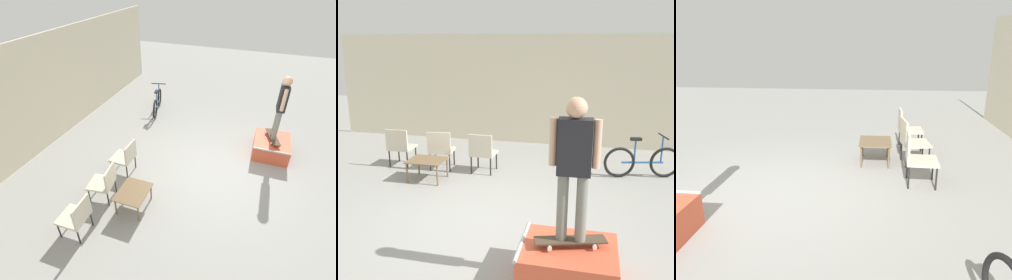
% 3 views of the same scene
% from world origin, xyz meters
% --- Properties ---
extents(ground_plane, '(24.00, 24.00, 0.00)m').
position_xyz_m(ground_plane, '(0.00, 0.00, 0.00)').
color(ground_plane, gray).
extents(house_wall_back, '(12.00, 0.06, 3.00)m').
position_xyz_m(house_wall_back, '(0.00, 4.89, 1.50)').
color(house_wall_back, beige).
rests_on(house_wall_back, ground_plane).
extents(skate_ramp_box, '(1.16, 0.94, 0.46)m').
position_xyz_m(skate_ramp_box, '(1.37, -1.26, 0.22)').
color(skate_ramp_box, '#DB5638').
rests_on(skate_ramp_box, ground_plane).
extents(skateboard_on_ramp, '(0.88, 0.44, 0.07)m').
position_xyz_m(skateboard_on_ramp, '(1.38, -1.25, 0.52)').
color(skateboard_on_ramp, '#473828').
rests_on(skateboard_on_ramp, skate_ramp_box).
extents(person_skater, '(0.57, 0.24, 1.70)m').
position_xyz_m(person_skater, '(1.38, -1.25, 1.53)').
color(person_skater, gray).
rests_on(person_skater, skateboard_on_ramp).
extents(coffee_table, '(0.76, 0.62, 0.44)m').
position_xyz_m(coffee_table, '(-1.74, 1.46, 0.39)').
color(coffee_table, brown).
rests_on(coffee_table, ground_plane).
extents(patio_chair_left, '(0.53, 0.53, 0.89)m').
position_xyz_m(patio_chair_left, '(-2.73, 2.15, 0.50)').
color(patio_chair_left, black).
rests_on(patio_chair_left, ground_plane).
extents(patio_chair_center, '(0.59, 0.59, 0.89)m').
position_xyz_m(patio_chair_center, '(-1.72, 2.15, 0.50)').
color(patio_chair_center, black).
rests_on(patio_chair_center, ground_plane).
extents(patio_chair_right, '(0.54, 0.54, 0.89)m').
position_xyz_m(patio_chair_right, '(-0.75, 2.15, 0.50)').
color(patio_chair_right, black).
rests_on(patio_chair_right, ground_plane).
extents(bicycle, '(1.60, 0.56, 0.92)m').
position_xyz_m(bicycle, '(2.62, 2.67, 0.35)').
color(bicycle, black).
rests_on(bicycle, ground_plane).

